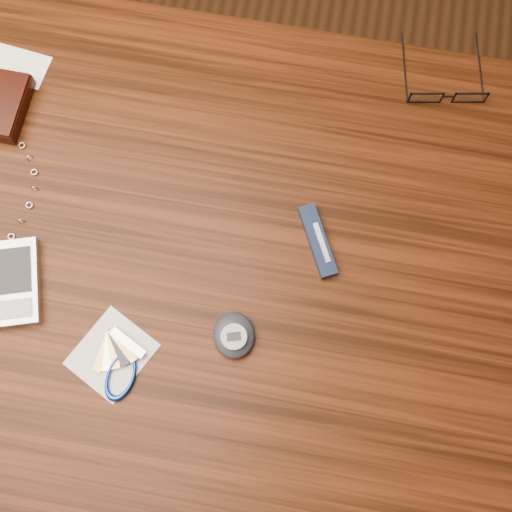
% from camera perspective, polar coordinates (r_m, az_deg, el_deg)
% --- Properties ---
extents(ground, '(3.80, 3.80, 0.00)m').
position_cam_1_polar(ground, '(1.53, -1.85, -8.10)').
color(ground, '#472814').
rests_on(ground, ground).
extents(desk, '(1.00, 0.70, 0.75)m').
position_cam_1_polar(desk, '(0.89, -3.14, -2.23)').
color(desk, '#3D1909').
rests_on(desk, ground).
extents(eyeglasses, '(0.12, 0.12, 0.02)m').
position_cam_1_polar(eyeglasses, '(0.91, 16.62, 13.64)').
color(eyeglasses, black).
rests_on(eyeglasses, desk).
extents(pda_phone, '(0.09, 0.12, 0.02)m').
position_cam_1_polar(pda_phone, '(0.83, -20.63, -2.22)').
color(pda_phone, '#ADACB1').
rests_on(pda_phone, desk).
extents(pedometer, '(0.06, 0.07, 0.02)m').
position_cam_1_polar(pedometer, '(0.76, -1.98, -7.06)').
color(pedometer, '#22232D').
rests_on(pedometer, desk).
extents(notepad_keys, '(0.11, 0.11, 0.01)m').
position_cam_1_polar(notepad_keys, '(0.78, -12.25, -9.33)').
color(notepad_keys, silver).
rests_on(notepad_keys, desk).
extents(pocket_knife, '(0.06, 0.09, 0.01)m').
position_cam_1_polar(pocket_knife, '(0.80, 5.51, 1.35)').
color(pocket_knife, '#0A1633').
rests_on(pocket_knife, desk).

